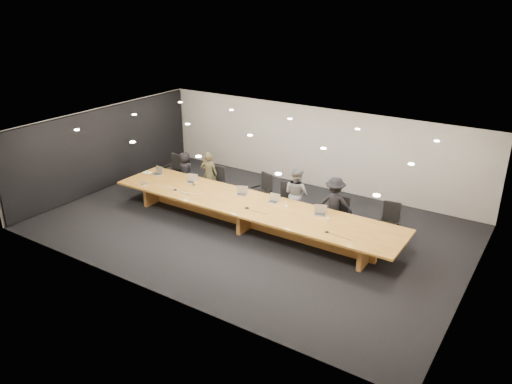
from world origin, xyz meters
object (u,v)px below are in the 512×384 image
laptop_d (273,198)px  av_box (144,184)px  chair_mid_right (285,200)px  paper_cup_near (286,207)px  person_a (185,171)px  paper_cup_far (327,219)px  amber_mug (194,184)px  laptop_c (242,191)px  person_b (209,174)px  laptop_e (320,210)px  chair_mid_left (261,191)px  chair_left (216,182)px  laptop_b (191,179)px  laptop_a (157,171)px  chair_right (340,215)px  mic_left (175,189)px  mic_center (247,208)px  chair_far_left (171,171)px  conference_table (250,211)px  mic_right (327,232)px  water_bottle (195,184)px  person_c (296,194)px  chair_far_right (389,223)px  person_d (335,204)px

laptop_d → av_box: bearing=-172.0°
chair_mid_right → paper_cup_near: size_ratio=12.25×
person_a → paper_cup_far: person_a is taller
amber_mug → chair_mid_right: bearing=19.8°
laptop_c → person_b: bearing=132.2°
person_b → laptop_e: person_b is taller
chair_mid_left → chair_left: bearing=-158.8°
laptop_b → paper_cup_far: 4.85m
laptop_a → paper_cup_far: size_ratio=3.64×
chair_right → paper_cup_near: size_ratio=11.60×
chair_left → laptop_c: size_ratio=3.22×
mic_left → mic_center: bearing=1.5°
laptop_b → mic_center: (2.59, -0.68, -0.11)m
chair_far_left → chair_right: size_ratio=1.13×
paper_cup_near → laptop_b: bearing=178.7°
av_box → conference_table: bearing=29.8°
chair_mid_right → mic_left: 3.37m
chair_mid_left → amber_mug: (-1.78, -1.10, 0.23)m
conference_table → mic_center: size_ratio=65.86×
chair_far_left → paper_cup_far: (6.48, -1.07, 0.22)m
chair_mid_left → paper_cup_far: (2.83, -1.16, 0.22)m
conference_table → paper_cup_near: 1.10m
chair_right → laptop_e: size_ratio=3.01×
chair_right → mic_right: 1.68m
laptop_e → mic_center: bearing=-179.5°
conference_table → chair_far_left: (-4.12, 1.22, 0.05)m
water_bottle → av_box: 1.67m
chair_right → mic_center: bearing=-153.9°
conference_table → chair_left: bearing=150.1°
chair_mid_left → laptop_b: 2.25m
person_b → water_bottle: (0.35, -1.13, 0.09)m
person_c → mic_left: person_c is taller
conference_table → mic_left: size_ratio=71.52×
laptop_e → paper_cup_near: size_ratio=3.86×
laptop_a → mic_left: laptop_a is taller
paper_cup_far → paper_cup_near: bearing=174.9°
person_b → paper_cup_far: size_ratio=16.77×
person_a → person_b: bearing=174.5°
paper_cup_far → mic_center: size_ratio=0.67×
chair_left → paper_cup_far: size_ratio=11.37×
paper_cup_far → mic_right: bearing=-65.6°
conference_table → chair_far_right: 3.89m
paper_cup_far → person_d: bearing=104.9°
chair_far_right → mic_right: (-1.02, -1.78, 0.21)m
paper_cup_near → person_b: bearing=164.6°
chair_right → laptop_a: chair_right is taller
av_box → laptop_c: bearing=38.2°
chair_far_left → paper_cup_far: size_ratio=12.55×
laptop_c → mic_right: size_ratio=2.83×
chair_right → mic_center: 2.64m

